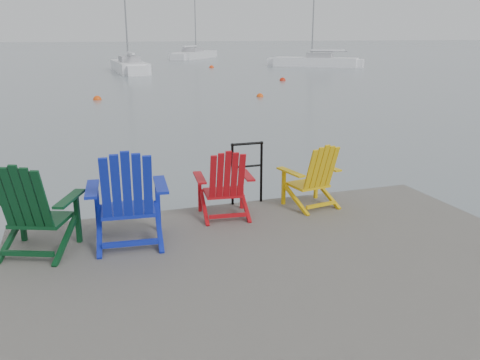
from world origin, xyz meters
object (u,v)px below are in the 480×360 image
object	(u,v)px
chair_blue	(127,197)
buoy_d	(211,68)
chair_red	(225,183)
buoy_c	(283,81)
handrail	(247,167)
sailboat_mid	(194,55)
buoy_a	(260,97)
sailboat_near	(129,67)
buoy_b	(97,100)
chair_green	(34,208)
sailboat_far	(316,63)
chair_yellow	(313,175)

from	to	relation	value
chair_blue	buoy_d	size ratio (longest dim) A/B	2.80
chair_red	buoy_c	size ratio (longest dim) A/B	2.39
handrail	chair_blue	xyz separation A→B (m)	(-1.80, -0.99, 0.04)
handrail	sailboat_mid	size ratio (longest dim) A/B	0.07
chair_blue	buoy_a	xyz separation A→B (m)	(8.14, 17.02, -1.08)
chair_blue	sailboat_near	bearing A→B (deg)	88.83
handrail	chair_red	size ratio (longest dim) A/B	0.95
sailboat_mid	buoy_b	world-z (taller)	sailboat_mid
buoy_b	buoy_d	xyz separation A→B (m)	(11.04, 20.23, 0.00)
handrail	chair_green	distance (m)	2.96
sailboat_far	chair_yellow	bearing A→B (deg)	-168.99
chair_green	buoy_a	world-z (taller)	chair_green
sailboat_far	chair_red	bearing A→B (deg)	-170.58
chair_red	buoy_c	world-z (taller)	chair_red
chair_green	buoy_b	size ratio (longest dim) A/B	2.85
chair_yellow	buoy_b	xyz separation A→B (m)	(-1.89, 17.78, -0.97)
handrail	chair_red	xyz separation A→B (m)	(-0.48, -0.47, -0.07)
chair_blue	buoy_b	world-z (taller)	chair_blue
sailboat_mid	buoy_c	bearing A→B (deg)	-58.28
buoy_a	buoy_d	size ratio (longest dim) A/B	0.80
chair_yellow	buoy_b	distance (m)	17.91
buoy_d	chair_red	bearing A→B (deg)	-105.37
chair_yellow	sailboat_far	distance (m)	40.95
buoy_c	handrail	bearing A→B (deg)	-114.52
chair_green	buoy_c	world-z (taller)	chair_green
chair_green	sailboat_mid	size ratio (longest dim) A/B	0.08
chair_green	chair_red	size ratio (longest dim) A/B	1.14
sailboat_far	sailboat_mid	bearing A→B (deg)	57.03
chair_red	sailboat_far	size ratio (longest dim) A/B	0.09
chair_red	sailboat_far	world-z (taller)	sailboat_far
chair_green	sailboat_far	bearing A→B (deg)	81.52
chair_green	buoy_a	distance (m)	19.30
handrail	sailboat_far	world-z (taller)	sailboat_far
sailboat_near	buoy_b	bearing A→B (deg)	-102.61
sailboat_far	buoy_b	bearing A→B (deg)	170.41
chair_red	buoy_b	size ratio (longest dim) A/B	2.50
chair_yellow	chair_green	bearing A→B (deg)	177.20
sailboat_near	sailboat_mid	world-z (taller)	sailboat_mid
chair_red	chair_yellow	distance (m)	1.30
handrail	sailboat_mid	distance (m)	56.74
buoy_c	chair_blue	bearing A→B (deg)	-117.07
buoy_a	sailboat_near	bearing A→B (deg)	101.83
chair_blue	chair_red	bearing A→B (deg)	26.93
chair_yellow	buoy_d	distance (m)	39.12
chair_green	buoy_c	bearing A→B (deg)	83.62
buoy_a	buoy_c	bearing A→B (deg)	59.70
sailboat_near	buoy_c	size ratio (longest dim) A/B	27.70
buoy_d	chair_yellow	bearing A→B (deg)	-103.54
sailboat_near	sailboat_far	xyz separation A→B (m)	(16.96, 1.51, 0.00)
sailboat_near	buoy_c	xyz separation A→B (m)	(8.33, -10.83, -0.36)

